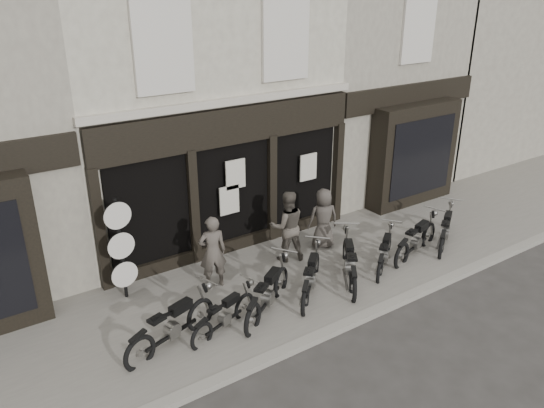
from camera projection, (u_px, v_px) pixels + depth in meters
ground_plane at (301, 303)px, 11.91m from camera, size 90.00×90.00×0.00m
pavement at (278, 283)px, 12.58m from camera, size 30.00×4.20×0.12m
kerb at (338, 328)px, 10.93m from camera, size 30.00×0.25×0.13m
central_building at (177, 82)px, 14.89m from camera, size 7.30×6.22×8.34m
neighbour_right at (348, 65)px, 18.15m from camera, size 5.60×6.73×8.34m
filler_right at (491, 48)px, 22.42m from camera, size 11.00×6.00×8.20m
motorcycle_0 at (173, 329)px, 10.30m from camera, size 2.21×1.01×1.09m
motorcycle_1 at (225, 318)px, 10.77m from camera, size 1.83×0.88×0.91m
motorcycle_2 at (268, 296)px, 11.36m from camera, size 2.02×1.52×1.10m
motorcycle_3 at (311, 280)px, 12.04m from camera, size 1.77×1.69×1.05m
motorcycle_4 at (349, 266)px, 12.58m from camera, size 1.60×2.02×1.12m
motorcycle_5 at (384, 255)px, 13.19m from camera, size 1.75×1.41×0.98m
motorcycle_6 at (416, 242)px, 13.75m from camera, size 2.21×0.95×1.09m
motorcycle_7 at (445, 232)px, 14.31m from camera, size 1.97×1.44×1.06m
man_left at (213, 252)px, 12.05m from camera, size 0.73×0.58×1.75m
man_centre at (287, 226)px, 13.23m from camera, size 1.08×0.96×1.84m
man_right at (323, 219)px, 13.90m from camera, size 0.93×0.77×1.64m
advert_sign_post at (122, 253)px, 11.50m from camera, size 0.61×0.39×2.51m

